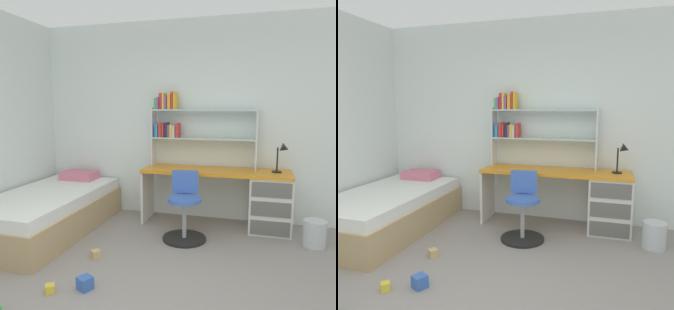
% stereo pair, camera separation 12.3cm
% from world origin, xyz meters
% --- Properties ---
extents(room_shell, '(5.59, 6.27, 2.77)m').
position_xyz_m(room_shell, '(-1.23, 1.26, 1.38)').
color(room_shell, silver).
rests_on(room_shell, ground_plane).
extents(desk, '(1.92, 0.56, 0.75)m').
position_xyz_m(desk, '(0.83, 2.34, 0.42)').
color(desk, orange).
rests_on(desk, ground_plane).
extents(bookshelf_hutch, '(1.43, 0.22, 1.03)m').
position_xyz_m(bookshelf_hutch, '(-0.11, 2.50, 1.36)').
color(bookshelf_hutch, silver).
rests_on(bookshelf_hutch, desk).
extents(desk_lamp, '(0.20, 0.17, 0.38)m').
position_xyz_m(desk_lamp, '(1.14, 2.34, 1.01)').
color(desk_lamp, black).
rests_on(desk_lamp, desk).
extents(swivel_chair, '(0.52, 0.52, 0.81)m').
position_xyz_m(swivel_chair, '(0.03, 1.78, 0.32)').
color(swivel_chair, black).
rests_on(swivel_chair, ground_plane).
extents(bed_platform, '(1.11, 2.09, 0.62)m').
position_xyz_m(bed_platform, '(-1.72, 1.58, 0.25)').
color(bed_platform, tan).
rests_on(bed_platform, ground_plane).
extents(waste_bin, '(0.25, 0.25, 0.30)m').
position_xyz_m(waste_bin, '(1.50, 1.96, 0.15)').
color(waste_bin, silver).
rests_on(waste_bin, ground_plane).
extents(toy_block_natural_1, '(0.12, 0.12, 0.09)m').
position_xyz_m(toy_block_natural_1, '(-0.75, 1.01, 0.04)').
color(toy_block_natural_1, tan).
rests_on(toy_block_natural_1, ground_plane).
extents(toy_block_blue_2, '(0.15, 0.15, 0.11)m').
position_xyz_m(toy_block_blue_2, '(-0.56, 0.45, 0.06)').
color(toy_block_blue_2, '#3860B7').
rests_on(toy_block_blue_2, ground_plane).
extents(toy_block_yellow_3, '(0.10, 0.10, 0.07)m').
position_xyz_m(toy_block_yellow_3, '(-0.82, 0.32, 0.04)').
color(toy_block_yellow_3, gold).
rests_on(toy_block_yellow_3, ground_plane).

